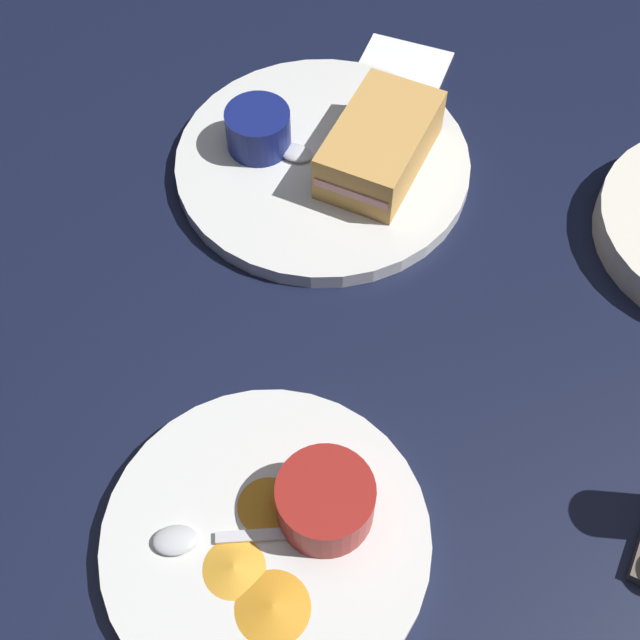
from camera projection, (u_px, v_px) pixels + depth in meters
ground_plane at (381, 291)px, 74.33cm from camera, size 110.00×110.00×3.00cm
plate_sandwich_main at (323, 164)px, 79.49cm from camera, size 27.62×27.62×1.60cm
sandwich_half_near at (380, 145)px, 76.45cm from camera, size 13.45×7.97×4.80cm
ramekin_dark_sauce at (258, 128)px, 77.98cm from camera, size 6.05×6.05×3.95cm
spoon_by_dark_ramekin at (309, 157)px, 78.36cm from camera, size 2.39×9.92×0.80cm
plate_chips_companion at (266, 540)px, 59.85cm from camera, size 23.37×23.37×1.60cm
ramekin_light_gravy at (325, 500)px, 58.36cm from camera, size 6.95×6.95×4.00cm
spoon_by_gravy_ramekin at (194, 539)px, 58.68cm from camera, size 6.31×9.24×0.80cm
plantain_chip_scatter at (280, 551)px, 58.29cm from camera, size 13.77×10.00×0.60cm
paper_napkin_folded at (398, 76)px, 87.00cm from camera, size 11.91×10.14×0.40cm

